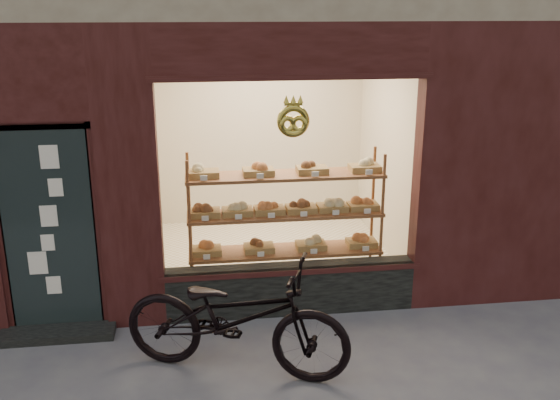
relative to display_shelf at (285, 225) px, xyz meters
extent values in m
cube|color=black|center=(0.00, -0.42, -0.60)|extent=(2.70, 0.25, 0.55)
cube|color=black|center=(-2.45, -0.49, 0.23)|extent=(0.90, 0.04, 2.15)
cube|color=black|center=(-2.45, -0.65, -0.83)|extent=(1.15, 0.35, 0.08)
torus|color=gold|center=(0.00, -0.53, 1.28)|extent=(0.33, 0.07, 0.33)
cube|color=brown|center=(0.00, 0.00, -0.82)|extent=(2.20, 0.45, 0.04)
cube|color=brown|center=(0.00, 0.00, -0.32)|extent=(2.20, 0.45, 0.03)
cube|color=brown|center=(0.00, 0.00, 0.13)|extent=(2.20, 0.45, 0.04)
cube|color=brown|center=(0.00, 0.00, 0.58)|extent=(2.20, 0.45, 0.04)
cylinder|color=brown|center=(-1.07, -0.19, -0.02)|extent=(0.04, 0.04, 1.70)
cylinder|color=brown|center=(1.07, -0.19, -0.02)|extent=(0.04, 0.04, 1.70)
cylinder|color=brown|center=(-1.07, 0.20, -0.02)|extent=(0.04, 0.04, 1.70)
cylinder|color=brown|center=(1.07, 0.20, -0.02)|extent=(0.04, 0.04, 1.70)
cube|color=brown|center=(-0.90, 0.00, -0.27)|extent=(0.34, 0.24, 0.07)
sphere|color=#975020|center=(-0.90, 0.00, -0.18)|extent=(0.11, 0.11, 0.11)
cube|color=silver|center=(-0.90, -0.18, -0.27)|extent=(0.07, 0.01, 0.05)
cube|color=brown|center=(-0.30, 0.00, -0.27)|extent=(0.34, 0.24, 0.07)
sphere|color=brown|center=(-0.30, 0.00, -0.18)|extent=(0.11, 0.11, 0.11)
cube|color=silver|center=(-0.30, -0.18, -0.27)|extent=(0.08, 0.01, 0.05)
cube|color=brown|center=(0.30, 0.00, -0.27)|extent=(0.34, 0.24, 0.07)
sphere|color=beige|center=(0.30, 0.00, -0.18)|extent=(0.11, 0.11, 0.11)
cube|color=silver|center=(0.30, -0.18, -0.27)|extent=(0.07, 0.01, 0.05)
cube|color=brown|center=(0.90, 0.00, -0.27)|extent=(0.34, 0.24, 0.07)
sphere|color=#975020|center=(0.90, 0.00, -0.18)|extent=(0.11, 0.11, 0.11)
cube|color=silver|center=(0.90, -0.18, -0.27)|extent=(0.08, 0.01, 0.05)
cube|color=brown|center=(-0.90, 0.00, 0.18)|extent=(0.34, 0.24, 0.07)
sphere|color=brown|center=(-0.90, 0.00, 0.27)|extent=(0.11, 0.11, 0.11)
cube|color=silver|center=(-0.90, -0.18, 0.18)|extent=(0.07, 0.01, 0.06)
cube|color=brown|center=(-0.54, 0.00, 0.18)|extent=(0.34, 0.24, 0.07)
sphere|color=beige|center=(-0.54, 0.00, 0.27)|extent=(0.11, 0.11, 0.11)
cube|color=silver|center=(-0.54, -0.18, 0.18)|extent=(0.08, 0.01, 0.06)
cube|color=brown|center=(-0.18, 0.00, 0.18)|extent=(0.34, 0.24, 0.07)
sphere|color=#975020|center=(-0.18, 0.00, 0.27)|extent=(0.11, 0.11, 0.11)
cube|color=silver|center=(-0.18, -0.18, 0.18)|extent=(0.07, 0.01, 0.06)
cube|color=brown|center=(0.18, 0.00, 0.18)|extent=(0.34, 0.24, 0.07)
sphere|color=brown|center=(0.18, 0.00, 0.27)|extent=(0.11, 0.11, 0.11)
cube|color=silver|center=(0.18, -0.18, 0.18)|extent=(0.07, 0.01, 0.06)
cube|color=brown|center=(0.54, 0.00, 0.18)|extent=(0.34, 0.24, 0.07)
sphere|color=beige|center=(0.54, 0.00, 0.27)|extent=(0.11, 0.11, 0.11)
cube|color=silver|center=(0.54, -0.18, 0.18)|extent=(0.08, 0.01, 0.06)
cube|color=brown|center=(0.90, 0.00, 0.18)|extent=(0.34, 0.24, 0.07)
sphere|color=#975020|center=(0.90, 0.00, 0.27)|extent=(0.11, 0.11, 0.11)
cube|color=silver|center=(0.90, -0.18, 0.18)|extent=(0.08, 0.01, 0.06)
cube|color=brown|center=(-0.90, 0.00, 0.63)|extent=(0.34, 0.24, 0.07)
sphere|color=beige|center=(-0.90, 0.00, 0.72)|extent=(0.11, 0.11, 0.11)
cube|color=silver|center=(-0.90, -0.18, 0.63)|extent=(0.07, 0.01, 0.06)
cube|color=brown|center=(-0.30, 0.00, 0.63)|extent=(0.34, 0.24, 0.07)
sphere|color=#975020|center=(-0.30, 0.00, 0.72)|extent=(0.11, 0.11, 0.11)
cube|color=silver|center=(-0.30, -0.18, 0.63)|extent=(0.08, 0.01, 0.06)
cube|color=brown|center=(0.30, 0.00, 0.63)|extent=(0.34, 0.24, 0.07)
sphere|color=brown|center=(0.30, 0.00, 0.72)|extent=(0.11, 0.11, 0.11)
cube|color=silver|center=(0.30, -0.18, 0.63)|extent=(0.07, 0.01, 0.06)
cube|color=brown|center=(0.90, 0.00, 0.63)|extent=(0.34, 0.24, 0.07)
sphere|color=beige|center=(0.90, 0.00, 0.72)|extent=(0.11, 0.11, 0.11)
cube|color=silver|center=(0.90, -0.18, 0.63)|extent=(0.08, 0.01, 0.06)
imported|color=black|center=(-0.67, -1.52, -0.32)|extent=(2.23, 1.43, 1.11)
camera|label=1|loc=(-0.96, -6.58, 2.38)|focal=40.00mm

